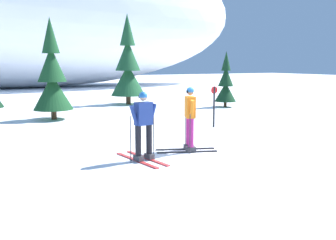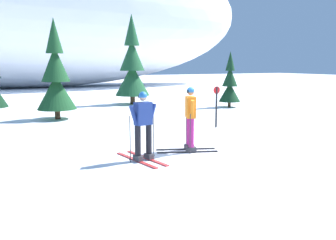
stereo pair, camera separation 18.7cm
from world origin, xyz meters
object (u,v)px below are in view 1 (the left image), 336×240
skier_orange_jacket (190,118)px  skier_navy_jacket (143,125)px  pine_tree_center_right (128,67)px  pine_tree_far_right (226,84)px  pine_tree_center_left (52,77)px  trail_marker_post (214,104)px

skier_orange_jacket → skier_navy_jacket: (-1.54, -0.34, -0.04)m
skier_orange_jacket → skier_navy_jacket: bearing=-167.5°
pine_tree_center_right → pine_tree_far_right: 5.77m
skier_orange_jacket → pine_tree_center_left: bearing=106.6°
trail_marker_post → pine_tree_center_right: bearing=90.1°
skier_orange_jacket → trail_marker_post: skier_orange_jacket is taller
skier_orange_jacket → pine_tree_center_left: 7.99m
skier_orange_jacket → pine_tree_center_right: 12.00m
skier_navy_jacket → pine_tree_center_right: bearing=70.3°
pine_tree_center_right → trail_marker_post: size_ratio=3.37×
pine_tree_center_right → trail_marker_post: pine_tree_center_right is taller
pine_tree_center_right → trail_marker_post: bearing=-89.9°
skier_orange_jacket → pine_tree_center_right: pine_tree_center_right is taller
skier_navy_jacket → pine_tree_center_left: (-0.73, 7.95, 0.91)m
pine_tree_center_right → skier_navy_jacket: bearing=-109.7°
pine_tree_center_left → trail_marker_post: 7.02m
pine_tree_center_right → pine_tree_far_right: pine_tree_center_right is taller
pine_tree_center_left → pine_tree_far_right: (9.30, 0.23, -0.53)m
pine_tree_center_right → skier_orange_jacket: bearing=-103.3°
skier_orange_jacket → trail_marker_post: size_ratio=1.14×
skier_navy_jacket → pine_tree_center_right: size_ratio=0.35×
skier_orange_jacket → pine_tree_far_right: size_ratio=0.58×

